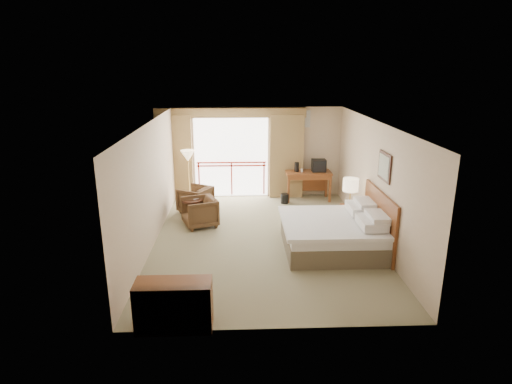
{
  "coord_description": "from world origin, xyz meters",
  "views": [
    {
      "loc": [
        -0.54,
        -9.17,
        3.9
      ],
      "look_at": [
        -0.17,
        0.4,
        1.03
      ],
      "focal_mm": 30.0,
      "sensor_mm": 36.0,
      "label": 1
    }
  ],
  "objects_px": {
    "floor_lamp": "(188,158)",
    "dresser": "(174,305)",
    "table_lamp": "(351,185)",
    "tv": "(319,166)",
    "bed": "(334,233)",
    "armchair_far": "(196,212)",
    "wastebasket": "(285,198)",
    "desk": "(308,177)",
    "nightstand": "(349,217)",
    "side_table": "(192,206)",
    "armchair_near": "(200,226)"
  },
  "relations": [
    {
      "from": "nightstand",
      "to": "desk",
      "type": "bearing_deg",
      "value": 106.89
    },
    {
      "from": "armchair_near",
      "to": "dresser",
      "type": "bearing_deg",
      "value": -20.81
    },
    {
      "from": "tv",
      "to": "wastebasket",
      "type": "height_order",
      "value": "tv"
    },
    {
      "from": "armchair_far",
      "to": "side_table",
      "type": "height_order",
      "value": "side_table"
    },
    {
      "from": "table_lamp",
      "to": "dresser",
      "type": "distance_m",
      "value": 5.54
    },
    {
      "from": "bed",
      "to": "dresser",
      "type": "xyz_separation_m",
      "value": [
        -3.07,
        -2.81,
        0.01
      ]
    },
    {
      "from": "table_lamp",
      "to": "tv",
      "type": "height_order",
      "value": "table_lamp"
    },
    {
      "from": "bed",
      "to": "side_table",
      "type": "relative_size",
      "value": 3.59
    },
    {
      "from": "desk",
      "to": "floor_lamp",
      "type": "distance_m",
      "value": 3.57
    },
    {
      "from": "wastebasket",
      "to": "nightstand",
      "type": "bearing_deg",
      "value": -56.12
    },
    {
      "from": "side_table",
      "to": "floor_lamp",
      "type": "xyz_separation_m",
      "value": [
        -0.24,
        1.54,
        0.94
      ]
    },
    {
      "from": "tv",
      "to": "armchair_far",
      "type": "height_order",
      "value": "tv"
    },
    {
      "from": "tv",
      "to": "floor_lamp",
      "type": "distance_m",
      "value": 3.81
    },
    {
      "from": "armchair_far",
      "to": "floor_lamp",
      "type": "distance_m",
      "value": 1.58
    },
    {
      "from": "tv",
      "to": "side_table",
      "type": "relative_size",
      "value": 0.68
    },
    {
      "from": "armchair_far",
      "to": "bed",
      "type": "bearing_deg",
      "value": 81.44
    },
    {
      "from": "nightstand",
      "to": "wastebasket",
      "type": "relative_size",
      "value": 2.01
    },
    {
      "from": "side_table",
      "to": "wastebasket",
      "type": "bearing_deg",
      "value": 29.01
    },
    {
      "from": "bed",
      "to": "table_lamp",
      "type": "distance_m",
      "value": 1.58
    },
    {
      "from": "tv",
      "to": "bed",
      "type": "bearing_deg",
      "value": -99.1
    },
    {
      "from": "bed",
      "to": "tv",
      "type": "bearing_deg",
      "value": 85.59
    },
    {
      "from": "nightstand",
      "to": "wastebasket",
      "type": "bearing_deg",
      "value": 125.66
    },
    {
      "from": "nightstand",
      "to": "table_lamp",
      "type": "bearing_deg",
      "value": 91.78
    },
    {
      "from": "side_table",
      "to": "table_lamp",
      "type": "bearing_deg",
      "value": -8.67
    },
    {
      "from": "tv",
      "to": "armchair_far",
      "type": "xyz_separation_m",
      "value": [
        -3.55,
        -0.97,
        -1.05
      ]
    },
    {
      "from": "desk",
      "to": "side_table",
      "type": "distance_m",
      "value": 3.72
    },
    {
      "from": "armchair_near",
      "to": "nightstand",
      "type": "bearing_deg",
      "value": 64.4
    },
    {
      "from": "nightstand",
      "to": "bed",
      "type": "bearing_deg",
      "value": -115.8
    },
    {
      "from": "bed",
      "to": "armchair_near",
      "type": "distance_m",
      "value": 3.44
    },
    {
      "from": "nightstand",
      "to": "side_table",
      "type": "bearing_deg",
      "value": 172.39
    },
    {
      "from": "table_lamp",
      "to": "desk",
      "type": "height_order",
      "value": "table_lamp"
    },
    {
      "from": "dresser",
      "to": "armchair_near",
      "type": "bearing_deg",
      "value": 85.3
    },
    {
      "from": "armchair_far",
      "to": "wastebasket",
      "type": "bearing_deg",
      "value": 134.44
    },
    {
      "from": "tv",
      "to": "floor_lamp",
      "type": "relative_size",
      "value": 0.26
    },
    {
      "from": "wastebasket",
      "to": "table_lamp",
      "type": "bearing_deg",
      "value": -55.46
    },
    {
      "from": "table_lamp",
      "to": "tv",
      "type": "xyz_separation_m",
      "value": [
        -0.36,
        2.32,
        -0.05
      ]
    },
    {
      "from": "floor_lamp",
      "to": "wastebasket",
      "type": "bearing_deg",
      "value": -2.75
    },
    {
      "from": "armchair_far",
      "to": "dresser",
      "type": "xyz_separation_m",
      "value": [
        0.2,
        -5.42,
        0.39
      ]
    },
    {
      "from": "bed",
      "to": "table_lamp",
      "type": "height_order",
      "value": "table_lamp"
    },
    {
      "from": "tv",
      "to": "armchair_near",
      "type": "xyz_separation_m",
      "value": [
        -3.33,
        -2.05,
        -1.05
      ]
    },
    {
      "from": "bed",
      "to": "desk",
      "type": "bearing_deg",
      "value": 90.38
    },
    {
      "from": "table_lamp",
      "to": "floor_lamp",
      "type": "distance_m",
      "value": 4.67
    },
    {
      "from": "desk",
      "to": "floor_lamp",
      "type": "bearing_deg",
      "value": 179.52
    },
    {
      "from": "floor_lamp",
      "to": "dresser",
      "type": "distance_m",
      "value": 6.29
    },
    {
      "from": "table_lamp",
      "to": "floor_lamp",
      "type": "height_order",
      "value": "floor_lamp"
    },
    {
      "from": "bed",
      "to": "tv",
      "type": "xyz_separation_m",
      "value": [
        0.28,
        3.58,
        0.67
      ]
    },
    {
      "from": "desk",
      "to": "armchair_far",
      "type": "xyz_separation_m",
      "value": [
        -3.25,
        -1.03,
        -0.67
      ]
    },
    {
      "from": "bed",
      "to": "armchair_near",
      "type": "height_order",
      "value": "bed"
    },
    {
      "from": "bed",
      "to": "armchair_near",
      "type": "relative_size",
      "value": 2.65
    },
    {
      "from": "bed",
      "to": "wastebasket",
      "type": "relative_size",
      "value": 7.45
    }
  ]
}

